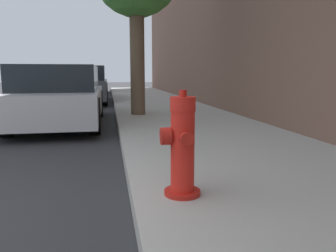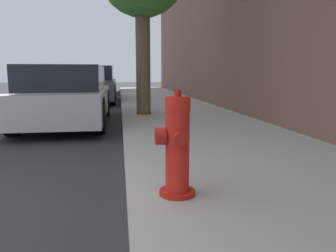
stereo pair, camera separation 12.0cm
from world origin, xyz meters
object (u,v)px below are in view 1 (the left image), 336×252
(parked_car_far, at_px, (88,82))
(parked_car_mid, at_px, (85,85))
(fire_hydrant, at_px, (182,147))
(parked_car_near, at_px, (60,96))

(parked_car_far, bearing_deg, parked_car_mid, -87.84)
(fire_hydrant, height_order, parked_car_far, parked_car_far)
(parked_car_near, distance_m, parked_car_far, 11.72)
(fire_hydrant, distance_m, parked_car_far, 16.67)
(parked_car_near, bearing_deg, parked_car_mid, 88.69)
(fire_hydrant, relative_size, parked_car_near, 0.20)
(parked_car_mid, height_order, parked_car_far, parked_car_mid)
(parked_car_near, height_order, parked_car_far, parked_car_far)
(parked_car_mid, bearing_deg, fire_hydrant, -82.18)
(parked_car_near, relative_size, parked_car_far, 0.90)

